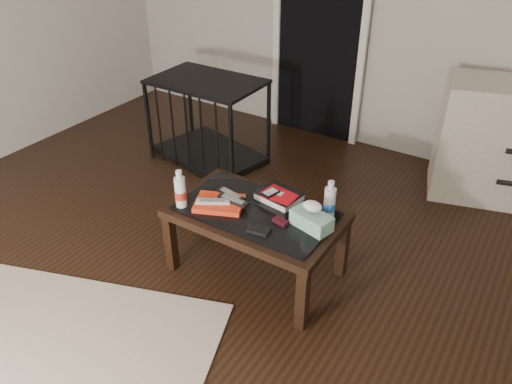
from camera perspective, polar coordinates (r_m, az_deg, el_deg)
ground at (r=3.05m, az=-8.16°, el=-11.94°), size 5.00×5.00×0.00m
room_shell at (r=2.26m, az=-11.45°, el=19.13°), size 5.00×5.00×5.00m
doorway at (r=4.62m, az=7.36°, el=18.41°), size 0.90×0.08×2.07m
coffee_table at (r=2.96m, az=-0.01°, el=-3.12°), size 1.00×0.60×0.46m
pet_crate at (r=4.37m, az=-5.35°, el=6.66°), size 1.02×0.80×0.71m
magazines at (r=2.96m, az=-4.23°, el=-1.31°), size 0.34×0.30×0.03m
remote_silver at (r=2.94m, az=-4.95°, el=-1.05°), size 0.20×0.15×0.02m
remote_black_front at (r=2.94m, az=-2.63°, el=-0.93°), size 0.20×0.06×0.02m
remote_black_back at (r=2.99m, az=-2.92°, el=-0.24°), size 0.21×0.09×0.02m
textbook at (r=3.01m, az=2.65°, el=-0.45°), size 0.27×0.23×0.05m
dvd_mailers at (r=2.98m, az=2.61°, el=-0.19°), size 0.21×0.17×0.01m
ipod at (r=2.97m, az=1.67°, el=-0.06°), size 0.09×0.12×0.02m
flip_phone at (r=2.81m, az=2.85°, el=-3.36°), size 0.10×0.06×0.02m
wallet at (r=2.74m, az=0.35°, el=-4.38°), size 0.13×0.09×0.02m
water_bottle_left at (r=2.93m, az=-8.67°, el=0.40°), size 0.08×0.08×0.24m
water_bottle_right at (r=2.83m, az=8.43°, el=-0.86°), size 0.08×0.08×0.24m
tissue_box at (r=2.78m, az=6.36°, el=-3.25°), size 0.25×0.17×0.09m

